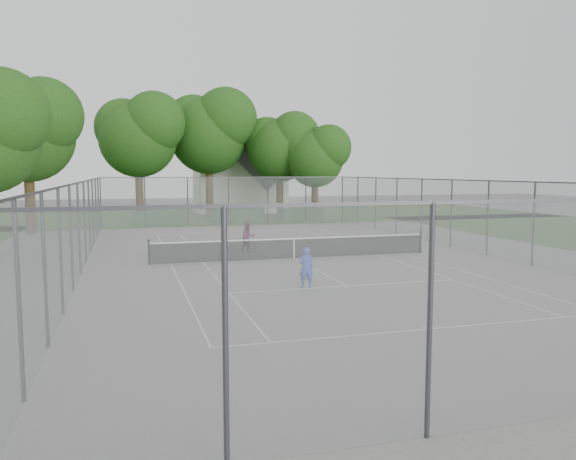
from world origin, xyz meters
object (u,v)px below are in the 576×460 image
object	(u,v)px
woman_player	(248,237)
house	(239,169)
girl_player	(306,268)
tennis_net	(294,247)

from	to	relation	value
woman_player	house	bearing A→B (deg)	59.51
girl_player	tennis_net	bearing A→B (deg)	-98.07
house	woman_player	size ratio (longest dim) A/B	6.89
house	woman_player	world-z (taller)	house
house	girl_player	bearing A→B (deg)	-97.49
tennis_net	woman_player	distance (m)	2.97
house	girl_player	size ratio (longest dim) A/B	7.31
tennis_net	woman_player	world-z (taller)	woman_player
tennis_net	girl_player	xyz separation A→B (m)	(-1.46, -6.30, 0.19)
tennis_net	woman_player	size ratio (longest dim) A/B	8.64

